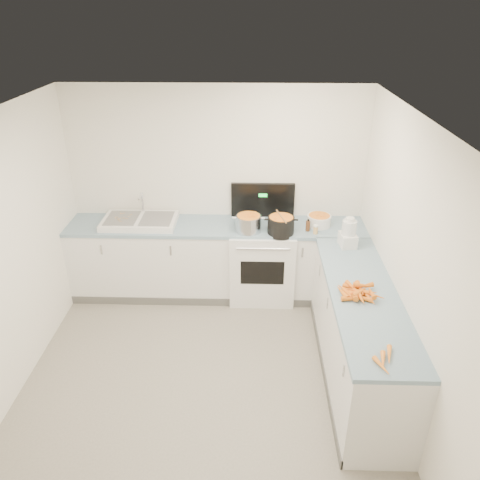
{
  "coord_description": "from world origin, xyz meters",
  "views": [
    {
      "loc": [
        0.42,
        -3.27,
        3.29
      ],
      "look_at": [
        0.3,
        1.1,
        1.05
      ],
      "focal_mm": 35.0,
      "sensor_mm": 36.0,
      "label": 1
    }
  ],
  "objects_px": {
    "stove": "(262,260)",
    "food_processor": "(348,234)",
    "mixing_bowl": "(319,220)",
    "black_pot": "(281,226)",
    "steel_pot": "(249,224)",
    "extract_bottle": "(308,226)",
    "sink": "(140,221)",
    "spice_jar": "(316,230)"
  },
  "relations": [
    {
      "from": "steel_pot",
      "to": "food_processor",
      "type": "distance_m",
      "value": 1.12
    },
    {
      "from": "food_processor",
      "to": "steel_pot",
      "type": "bearing_deg",
      "value": 162.41
    },
    {
      "from": "sink",
      "to": "mixing_bowl",
      "type": "height_order",
      "value": "sink"
    },
    {
      "from": "sink",
      "to": "extract_bottle",
      "type": "relative_size",
      "value": 7.06
    },
    {
      "from": "black_pot",
      "to": "food_processor",
      "type": "bearing_deg",
      "value": -23.28
    },
    {
      "from": "stove",
      "to": "extract_bottle",
      "type": "relative_size",
      "value": 11.16
    },
    {
      "from": "spice_jar",
      "to": "food_processor",
      "type": "xyz_separation_m",
      "value": [
        0.31,
        -0.29,
        0.1
      ]
    },
    {
      "from": "sink",
      "to": "steel_pot",
      "type": "relative_size",
      "value": 2.97
    },
    {
      "from": "sink",
      "to": "extract_bottle",
      "type": "distance_m",
      "value": 1.97
    },
    {
      "from": "stove",
      "to": "black_pot",
      "type": "bearing_deg",
      "value": -41.58
    },
    {
      "from": "spice_jar",
      "to": "sink",
      "type": "bearing_deg",
      "value": 174.37
    },
    {
      "from": "stove",
      "to": "spice_jar",
      "type": "height_order",
      "value": "stove"
    },
    {
      "from": "black_pot",
      "to": "food_processor",
      "type": "relative_size",
      "value": 0.9
    },
    {
      "from": "stove",
      "to": "mixing_bowl",
      "type": "relative_size",
      "value": 4.9
    },
    {
      "from": "stove",
      "to": "food_processor",
      "type": "distance_m",
      "value": 1.19
    },
    {
      "from": "steel_pot",
      "to": "mixing_bowl",
      "type": "bearing_deg",
      "value": 11.94
    },
    {
      "from": "stove",
      "to": "extract_bottle",
      "type": "height_order",
      "value": "stove"
    },
    {
      "from": "black_pot",
      "to": "steel_pot",
      "type": "bearing_deg",
      "value": 174.27
    },
    {
      "from": "spice_jar",
      "to": "black_pot",
      "type": "bearing_deg",
      "value": 178.78
    },
    {
      "from": "mixing_bowl",
      "to": "food_processor",
      "type": "relative_size",
      "value": 0.83
    },
    {
      "from": "sink",
      "to": "black_pot",
      "type": "relative_size",
      "value": 2.87
    },
    {
      "from": "black_pot",
      "to": "extract_bottle",
      "type": "height_order",
      "value": "black_pot"
    },
    {
      "from": "steel_pot",
      "to": "extract_bottle",
      "type": "relative_size",
      "value": 2.38
    },
    {
      "from": "sink",
      "to": "food_processor",
      "type": "relative_size",
      "value": 2.58
    },
    {
      "from": "sink",
      "to": "extract_bottle",
      "type": "height_order",
      "value": "sink"
    },
    {
      "from": "extract_bottle",
      "to": "spice_jar",
      "type": "xyz_separation_m",
      "value": [
        0.08,
        -0.07,
        -0.02
      ]
    },
    {
      "from": "black_pot",
      "to": "spice_jar",
      "type": "height_order",
      "value": "black_pot"
    },
    {
      "from": "steel_pot",
      "to": "extract_bottle",
      "type": "height_order",
      "value": "steel_pot"
    },
    {
      "from": "mixing_bowl",
      "to": "black_pot",
      "type": "bearing_deg",
      "value": -155.24
    },
    {
      "from": "extract_bottle",
      "to": "food_processor",
      "type": "bearing_deg",
      "value": -43.23
    },
    {
      "from": "sink",
      "to": "food_processor",
      "type": "bearing_deg",
      "value": -11.88
    },
    {
      "from": "food_processor",
      "to": "stove",
      "type": "bearing_deg",
      "value": 151.99
    },
    {
      "from": "mixing_bowl",
      "to": "food_processor",
      "type": "height_order",
      "value": "food_processor"
    },
    {
      "from": "extract_bottle",
      "to": "spice_jar",
      "type": "distance_m",
      "value": 0.11
    },
    {
      "from": "steel_pot",
      "to": "spice_jar",
      "type": "distance_m",
      "value": 0.76
    },
    {
      "from": "steel_pot",
      "to": "black_pot",
      "type": "bearing_deg",
      "value": -5.73
    },
    {
      "from": "spice_jar",
      "to": "food_processor",
      "type": "height_order",
      "value": "food_processor"
    },
    {
      "from": "steel_pot",
      "to": "extract_bottle",
      "type": "bearing_deg",
      "value": 2.24
    },
    {
      "from": "steel_pot",
      "to": "food_processor",
      "type": "bearing_deg",
      "value": -17.59
    },
    {
      "from": "stove",
      "to": "food_processor",
      "type": "xyz_separation_m",
      "value": [
        0.9,
        -0.48,
        0.61
      ]
    },
    {
      "from": "stove",
      "to": "extract_bottle",
      "type": "xyz_separation_m",
      "value": [
        0.51,
        -0.11,
        0.53
      ]
    },
    {
      "from": "food_processor",
      "to": "black_pot",
      "type": "bearing_deg",
      "value": 156.72
    }
  ]
}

